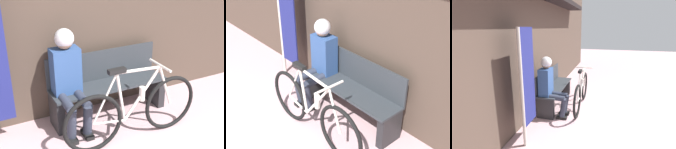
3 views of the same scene
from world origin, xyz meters
The scene contains 6 objects.
ground_plane centered at (0.00, 0.00, 0.00)m, with size 24.00×24.00×0.00m, color #C69EA3.
storefront_wall centered at (0.00, 2.62, 1.66)m, with size 12.00×0.56×3.20m.
park_bench_near centered at (0.46, 2.31, 0.40)m, with size 1.56×0.42×0.86m.
bicycle centered at (0.47, 1.64, 0.39)m, with size 1.74×0.40×0.95m.
person_seated centered at (-0.11, 2.21, 0.73)m, with size 0.34×0.59×1.27m.
banner_pole centered at (-1.01, 2.26, 1.03)m, with size 0.45×0.05×1.85m.
Camera 3 is at (-3.36, 1.04, 1.84)m, focal length 28.00 mm.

